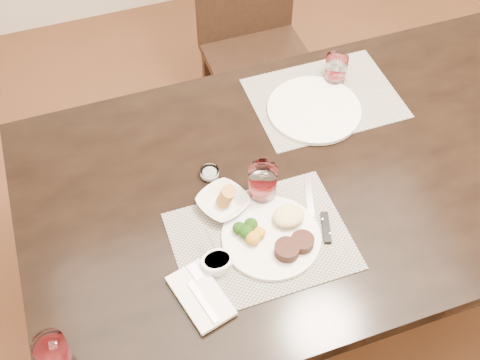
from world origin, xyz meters
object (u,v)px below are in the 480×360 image
object	(u,v)px
far_plate	(314,109)
wine_glass_near	(262,184)
cracker_bowl	(223,202)
dinner_plate	(276,235)
chair_far	(254,37)
steak_knife	(322,220)

from	to	relation	value
far_plate	wine_glass_near	bearing A→B (deg)	-136.54
wine_glass_near	cracker_bowl	bearing A→B (deg)	180.00
cracker_bowl	far_plate	size ratio (longest dim) A/B	0.59
dinner_plate	far_plate	bearing A→B (deg)	61.22
dinner_plate	wine_glass_near	distance (m)	0.15
cracker_bowl	far_plate	bearing A→B (deg)	33.60
chair_far	steak_knife	bearing A→B (deg)	-100.64
steak_knife	far_plate	distance (m)	0.42
steak_knife	cracker_bowl	size ratio (longest dim) A/B	1.32
wine_glass_near	dinner_plate	bearing A→B (deg)	-95.80
cracker_bowl	far_plate	xyz separation A→B (m)	(0.38, 0.26, -0.01)
dinner_plate	wine_glass_near	bearing A→B (deg)	90.80
cracker_bowl	far_plate	world-z (taller)	cracker_bowl
steak_knife	cracker_bowl	bearing A→B (deg)	168.14
chair_far	wine_glass_near	bearing A→B (deg)	-108.90
dinner_plate	far_plate	xyz separation A→B (m)	(0.28, 0.40, -0.01)
chair_far	cracker_bowl	distance (m)	1.09
chair_far	wine_glass_near	xyz separation A→B (m)	(-0.33, -0.96, 0.30)
chair_far	dinner_plate	size ratio (longest dim) A/B	3.42
steak_knife	cracker_bowl	distance (m)	0.27
chair_far	cracker_bowl	size ratio (longest dim) A/B	5.19
steak_knife	far_plate	xyz separation A→B (m)	(0.15, 0.39, 0.00)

